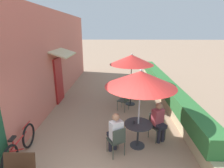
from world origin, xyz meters
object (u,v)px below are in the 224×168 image
(patio_table_near, at_px, (138,130))
(patio_table_mid, at_px, (131,93))
(patio_umbrella_mid, at_px, (132,60))
(coffee_cup_near, at_px, (134,122))
(patio_umbrella_near, at_px, (141,79))
(bicycle_leaning, at_px, (20,146))
(cafe_chair_near_left, at_px, (117,139))
(seated_patron_near_right, at_px, (159,120))
(cafe_chair_mid_right, at_px, (125,99))
(coffee_cup_mid, at_px, (127,87))
(cafe_chair_mid_left, at_px, (136,89))
(seated_patron_near_left, at_px, (115,132))
(cafe_chair_near_right, at_px, (156,123))

(patio_table_near, distance_m, patio_table_mid, 3.08)
(patio_umbrella_mid, bearing_deg, coffee_cup_near, -92.31)
(coffee_cup_near, height_order, patio_table_mid, coffee_cup_near)
(patio_table_mid, bearing_deg, patio_table_near, -90.06)
(patio_umbrella_near, relative_size, coffee_cup_near, 26.22)
(patio_table_mid, bearing_deg, coffee_cup_near, -92.31)
(coffee_cup_near, relative_size, patio_table_mid, 0.11)
(patio_table_mid, bearing_deg, bicycle_leaning, -130.91)
(cafe_chair_near_left, height_order, seated_patron_near_right, seated_patron_near_right)
(patio_umbrella_mid, bearing_deg, patio_umbrella_near, -90.06)
(cafe_chair_near_left, xyz_separation_m, cafe_chair_mid_right, (0.32, 2.83, 0.00))
(coffee_cup_mid, xyz_separation_m, bicycle_leaning, (-3.06, -3.78, -0.42))
(cafe_chair_mid_left, xyz_separation_m, coffee_cup_mid, (-0.44, -0.61, 0.28))
(patio_umbrella_near, xyz_separation_m, cafe_chair_mid_left, (0.30, 3.77, -1.58))
(seated_patron_near_left, distance_m, patio_table_mid, 3.49)
(patio_umbrella_near, height_order, cafe_chair_near_left, patio_umbrella_near)
(patio_umbrella_mid, bearing_deg, cafe_chair_near_right, -77.07)
(seated_patron_near_left, bearing_deg, cafe_chair_mid_left, 47.18)
(patio_table_near, height_order, coffee_cup_mid, coffee_cup_mid)
(cafe_chair_near_right, distance_m, patio_table_mid, 2.72)
(cafe_chair_mid_right, bearing_deg, cafe_chair_near_right, -126.05)
(cafe_chair_near_left, bearing_deg, bicycle_leaning, 154.39)
(cafe_chair_mid_left, bearing_deg, cafe_chair_mid_right, 5.85)
(cafe_chair_near_left, bearing_deg, patio_umbrella_mid, 50.51)
(patio_table_mid, height_order, cafe_chair_mid_right, cafe_chair_mid_right)
(seated_patron_near_left, height_order, bicycle_leaning, seated_patron_near_left)
(cafe_chair_mid_left, relative_size, coffee_cup_mid, 9.67)
(seated_patron_near_right, xyz_separation_m, coffee_cup_mid, (-0.81, 2.83, 0.11))
(patio_table_near, relative_size, coffee_cup_mid, 9.03)
(coffee_cup_mid, bearing_deg, patio_table_near, -87.43)
(cafe_chair_near_left, distance_m, patio_umbrella_mid, 3.91)
(patio_table_near, bearing_deg, cafe_chair_near_right, 35.44)
(patio_umbrella_near, bearing_deg, cafe_chair_near_left, -144.56)
(seated_patron_near_left, xyz_separation_m, cafe_chair_near_right, (1.28, 0.77, -0.17))
(patio_table_near, height_order, cafe_chair_mid_left, cafe_chair_mid_left)
(seated_patron_near_right, xyz_separation_m, coffee_cup_near, (-0.79, -0.32, 0.11))
(seated_patron_near_left, bearing_deg, coffee_cup_mid, 51.90)
(seated_patron_near_left, xyz_separation_m, patio_table_mid, (0.67, 3.42, -0.13))
(patio_table_near, bearing_deg, bicycle_leaning, -169.13)
(patio_umbrella_near, relative_size, cafe_chair_near_right, 2.71)
(patio_table_mid, bearing_deg, cafe_chair_near_right, -77.07)
(coffee_cup_near, bearing_deg, cafe_chair_near_left, -137.19)
(cafe_chair_near_right, relative_size, patio_table_mid, 1.07)
(cafe_chair_mid_right, relative_size, bicycle_leaning, 0.50)
(patio_table_mid, xyz_separation_m, cafe_chair_mid_right, (-0.30, -0.69, -0.04))
(cafe_chair_near_right, relative_size, coffee_cup_mid, 9.67)
(bicycle_leaning, bearing_deg, patio_table_mid, 46.76)
(coffee_cup_near, distance_m, cafe_chair_mid_right, 2.40)
(seated_patron_near_left, xyz_separation_m, coffee_cup_near, (0.55, 0.36, 0.11))
(cafe_chair_mid_left, height_order, coffee_cup_mid, cafe_chair_mid_left)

